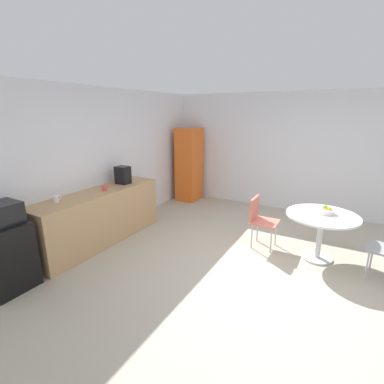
# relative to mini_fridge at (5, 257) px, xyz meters

# --- Properties ---
(ground_plane) EXTENTS (6.00, 6.00, 0.00)m
(ground_plane) POSITION_rel_mini_fridge_xyz_m (1.89, -2.65, -0.43)
(ground_plane) COLOR #B2A893
(wall_back) EXTENTS (6.00, 0.10, 2.60)m
(wall_back) POSITION_rel_mini_fridge_xyz_m (1.89, 0.35, 0.87)
(wall_back) COLOR silver
(wall_back) RESTS_ON ground_plane
(wall_side_right) EXTENTS (0.10, 6.00, 2.60)m
(wall_side_right) POSITION_rel_mini_fridge_xyz_m (4.89, -2.65, 0.87)
(wall_side_right) COLOR silver
(wall_side_right) RESTS_ON ground_plane
(counter_block) EXTENTS (2.40, 0.60, 0.90)m
(counter_block) POSITION_rel_mini_fridge_xyz_m (1.55, 0.00, 0.02)
(counter_block) COLOR tan
(counter_block) RESTS_ON ground_plane
(mini_fridge) EXTENTS (0.54, 0.54, 0.86)m
(mini_fridge) POSITION_rel_mini_fridge_xyz_m (0.00, 0.00, 0.00)
(mini_fridge) COLOR black
(mini_fridge) RESTS_ON ground_plane
(locker_cabinet) EXTENTS (0.60, 0.50, 1.80)m
(locker_cabinet) POSITION_rel_mini_fridge_xyz_m (4.44, -0.10, 0.47)
(locker_cabinet) COLOR orange
(locker_cabinet) RESTS_ON ground_plane
(round_table) EXTENTS (1.02, 1.02, 0.72)m
(round_table) POSITION_rel_mini_fridge_xyz_m (2.72, -3.35, 0.14)
(round_table) COLOR silver
(round_table) RESTS_ON ground_plane
(chair_coral) EXTENTS (0.42, 0.42, 0.83)m
(chair_coral) POSITION_rel_mini_fridge_xyz_m (2.72, -2.42, 0.09)
(chair_coral) COLOR silver
(chair_coral) RESTS_ON ground_plane
(fruit_bowl) EXTENTS (0.26, 0.26, 0.13)m
(fruit_bowl) POSITION_rel_mini_fridge_xyz_m (2.79, -3.38, 0.34)
(fruit_bowl) COLOR silver
(fruit_bowl) RESTS_ON round_table
(mug_white) EXTENTS (0.13, 0.08, 0.09)m
(mug_white) POSITION_rel_mini_fridge_xyz_m (1.64, -0.07, 0.52)
(mug_white) COLOR #D84C4C
(mug_white) RESTS_ON counter_block
(mug_green) EXTENTS (0.13, 0.08, 0.09)m
(mug_green) POSITION_rel_mini_fridge_xyz_m (0.84, 0.09, 0.52)
(mug_green) COLOR white
(mug_green) RESTS_ON counter_block
(coffee_maker) EXTENTS (0.20, 0.24, 0.32)m
(coffee_maker) POSITION_rel_mini_fridge_xyz_m (2.17, 0.00, 0.63)
(coffee_maker) COLOR black
(coffee_maker) RESTS_ON counter_block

